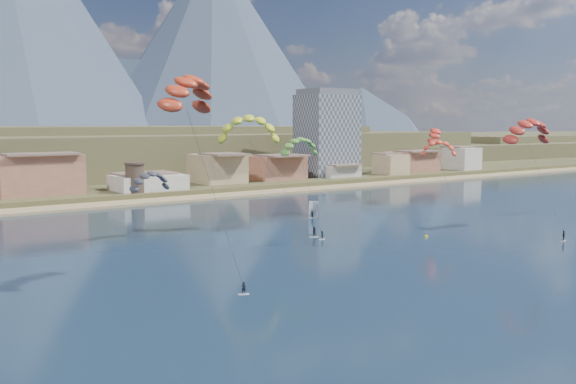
{
  "coord_description": "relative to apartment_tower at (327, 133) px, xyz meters",
  "views": [
    {
      "loc": [
        -58.45,
        -51.34,
        21.34
      ],
      "look_at": [
        0.0,
        32.0,
        10.0
      ],
      "focal_mm": 38.36,
      "sensor_mm": 36.0,
      "label": 1
    }
  ],
  "objects": [
    {
      "name": "ground",
      "position": [
        -85.0,
        -128.0,
        -17.82
      ],
      "size": [
        2400.0,
        2400.0,
        0.0
      ],
      "primitive_type": "plane",
      "color": "black",
      "rests_on": "ground"
    },
    {
      "name": "beach",
      "position": [
        -85.0,
        -22.0,
        -17.57
      ],
      "size": [
        2200.0,
        12.0,
        0.9
      ],
      "color": "tan",
      "rests_on": "ground"
    },
    {
      "name": "foothills",
      "position": [
        -62.61,
        104.47,
        -8.74
      ],
      "size": [
        940.0,
        210.0,
        18.0
      ],
      "color": "brown",
      "rests_on": "ground"
    },
    {
      "name": "apartment_tower",
      "position": [
        0.0,
        0.0,
        0.0
      ],
      "size": [
        20.0,
        16.0,
        32.0
      ],
      "color": "gray",
      "rests_on": "ground"
    },
    {
      "name": "watchtower",
      "position": [
        -80.0,
        -14.0,
        -11.45
      ],
      "size": [
        5.82,
        5.82,
        8.6
      ],
      "color": "#47382D",
      "rests_on": "ground"
    },
    {
      "name": "kitesurfer_red",
      "position": [
        -107.42,
        -104.68,
        8.17
      ],
      "size": [
        11.77,
        15.66,
        28.96
      ],
      "color": "silver",
      "rests_on": "ground"
    },
    {
      "name": "kitesurfer_yellow",
      "position": [
        -79.15,
        -74.13,
        3.28
      ],
      "size": [
        13.89,
        20.18,
        26.12
      ],
      "color": "silver",
      "rests_on": "ground"
    },
    {
      "name": "kitesurfer_orange",
      "position": [
        -30.99,
        -104.31,
        2.76
      ],
      "size": [
        14.81,
        17.11,
        25.56
      ],
      "color": "silver",
      "rests_on": "ground"
    },
    {
      "name": "kitesurfer_green",
      "position": [
        -70.42,
        -79.41,
        -0.61
      ],
      "size": [
        8.62,
        14.11,
        20.79
      ],
      "color": "silver",
      "rests_on": "ground"
    },
    {
      "name": "distant_kite_dark",
      "position": [
        -99.27,
        -71.82,
        -6.49
      ],
      "size": [
        8.84,
        6.4,
        14.58
      ],
      "color": "#262626",
      "rests_on": "ground"
    },
    {
      "name": "distant_kite_orange",
      "position": [
        -27.59,
        -77.98,
        -1.78
      ],
      "size": [
        8.77,
        8.82,
        19.0
      ],
      "color": "#262626",
      "rests_on": "ground"
    },
    {
      "name": "distant_kite_red",
      "position": [
        -16.02,
        -65.84,
        0.8
      ],
      "size": [
        9.63,
        9.51,
        21.62
      ],
      "color": "#262626",
      "rests_on": "ground"
    },
    {
      "name": "windsurfer",
      "position": [
        -59.35,
        -69.25,
        -16.62
      ],
      "size": [
        2.12,
        2.3,
        3.78
      ],
      "color": "silver",
      "rests_on": "ground"
    },
    {
      "name": "buoy",
      "position": [
        -56.3,
        -100.6,
        -17.71
      ],
      "size": [
        0.64,
        0.64,
        0.64
      ],
      "color": "yellow",
      "rests_on": "ground"
    }
  ]
}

